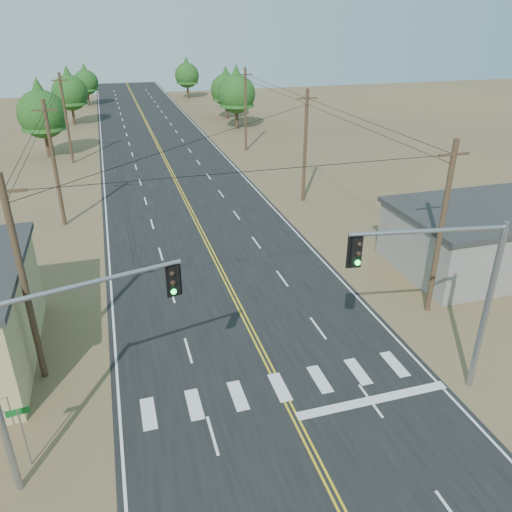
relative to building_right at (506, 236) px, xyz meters
name	(u,v)px	position (x,y,z in m)	size (l,w,h in m)	color
road	(195,220)	(-19.00, 14.00, -1.99)	(15.00, 200.00, 0.02)	black
building_right	(506,236)	(0.00, 0.00, 0.00)	(15.00, 8.00, 4.00)	gray
utility_pole_left_near	(24,282)	(-29.50, -4.00, 3.12)	(1.80, 0.30, 10.00)	#4C3826
utility_pole_left_mid	(54,164)	(-29.50, 16.00, 3.12)	(1.80, 0.30, 10.00)	#4C3826
utility_pole_left_far	(66,118)	(-29.50, 36.00, 3.12)	(1.80, 0.30, 10.00)	#4C3826
utility_pole_right_near	(441,229)	(-8.50, -4.00, 3.12)	(1.80, 0.30, 10.00)	#4C3826
utility_pole_right_mid	(305,146)	(-8.50, 16.00, 3.12)	(1.80, 0.30, 10.00)	#4C3826
utility_pole_right_far	(246,109)	(-8.50, 36.00, 3.12)	(1.80, 0.30, 10.00)	#4C3826
signal_mast_left	(52,353)	(-27.90, -10.00, 3.28)	(6.75, 1.87, 7.75)	gray
signal_mast_right	(451,284)	(-12.32, -10.03, 3.52)	(6.50, 1.33, 8.18)	gray
street_sign	(22,428)	(-29.57, -9.44, -0.15)	(0.82, 0.12, 2.75)	gray
tree_left_near	(41,109)	(-32.33, 39.58, 3.69)	(5.58, 5.58, 9.31)	#3F2D1E
tree_left_mid	(69,89)	(-30.03, 59.70, 3.43)	(5.32, 5.32, 8.87)	#3F2D1E
tree_left_far	(85,80)	(-28.00, 79.02, 2.69)	(4.60, 4.60, 7.67)	#3F2D1E
tree_right_near	(236,90)	(-6.18, 49.51, 3.68)	(5.57, 5.57, 9.29)	#3F2D1E
tree_right_mid	(226,87)	(-5.68, 58.25, 3.13)	(5.03, 5.03, 8.39)	#3F2D1E
tree_right_far	(187,73)	(-8.08, 83.09, 3.03)	(4.93, 4.93, 8.22)	#3F2D1E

